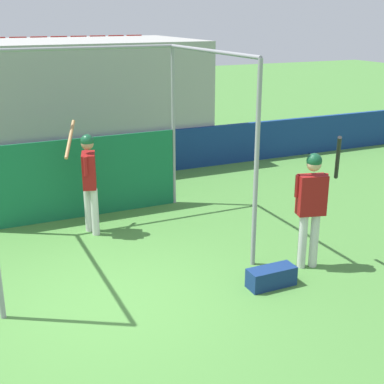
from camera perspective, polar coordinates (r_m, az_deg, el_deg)
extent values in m
plane|color=#477F38|center=(7.40, -8.29, -11.57)|extent=(60.00, 60.00, 0.00)
cube|color=navy|center=(12.30, -15.88, 2.80)|extent=(24.00, 0.12, 1.01)
cube|color=#9E9E99|center=(14.09, -17.64, 8.85)|extent=(8.70, 4.00, 3.06)
cube|color=maroon|center=(12.58, -17.68, 5.59)|extent=(0.45, 0.40, 0.10)
cube|color=maroon|center=(12.71, -17.89, 6.76)|extent=(0.45, 0.06, 0.40)
cube|color=maroon|center=(12.66, -15.21, 5.89)|extent=(0.45, 0.40, 0.10)
cube|color=maroon|center=(12.78, -15.44, 7.04)|extent=(0.45, 0.06, 0.40)
cube|color=maroon|center=(12.75, -12.77, 6.17)|extent=(0.45, 0.40, 0.10)
cube|color=maroon|center=(12.88, -13.02, 7.32)|extent=(0.45, 0.06, 0.40)
cube|color=maroon|center=(12.87, -10.37, 6.44)|extent=(0.45, 0.40, 0.10)
cube|color=maroon|center=(13.00, -10.64, 7.57)|extent=(0.45, 0.06, 0.40)
cube|color=maroon|center=(13.01, -8.02, 6.69)|extent=(0.45, 0.40, 0.10)
cube|color=maroon|center=(13.14, -8.29, 7.81)|extent=(0.45, 0.06, 0.40)
cube|color=maroon|center=(13.18, -5.72, 6.92)|extent=(0.45, 0.40, 0.10)
cube|color=maroon|center=(13.30, -6.00, 8.03)|extent=(0.45, 0.06, 0.40)
cube|color=maroon|center=(13.36, -3.47, 7.14)|extent=(0.45, 0.40, 0.10)
cube|color=maroon|center=(13.48, -3.77, 8.23)|extent=(0.45, 0.06, 0.40)
cube|color=maroon|center=(13.56, -1.29, 7.34)|extent=(0.45, 0.40, 0.10)
cube|color=maroon|center=(13.68, -1.60, 8.42)|extent=(0.45, 0.06, 0.40)
cube|color=maroon|center=(13.29, -18.32, 7.94)|extent=(0.45, 0.40, 0.10)
cube|color=maroon|center=(13.43, -18.51, 9.02)|extent=(0.45, 0.06, 0.40)
cube|color=maroon|center=(13.36, -15.97, 8.21)|extent=(0.45, 0.40, 0.10)
cube|color=maroon|center=(13.50, -16.18, 9.29)|extent=(0.45, 0.06, 0.40)
cube|color=maroon|center=(13.45, -13.64, 8.47)|extent=(0.45, 0.40, 0.10)
cube|color=maroon|center=(13.59, -13.86, 9.53)|extent=(0.45, 0.06, 0.40)
cube|color=maroon|center=(13.56, -11.34, 8.71)|extent=(0.45, 0.40, 0.10)
cube|color=maroon|center=(13.70, -11.58, 9.76)|extent=(0.45, 0.06, 0.40)
cube|color=maroon|center=(13.70, -9.08, 8.93)|extent=(0.45, 0.40, 0.10)
cube|color=maroon|center=(13.83, -9.34, 9.97)|extent=(0.45, 0.06, 0.40)
cube|color=maroon|center=(13.85, -6.87, 9.13)|extent=(0.45, 0.40, 0.10)
cube|color=maroon|center=(13.99, -7.14, 10.17)|extent=(0.45, 0.06, 0.40)
cube|color=maroon|center=(14.03, -4.71, 9.32)|extent=(0.45, 0.40, 0.10)
cube|color=maroon|center=(14.16, -4.99, 10.34)|extent=(0.45, 0.06, 0.40)
cube|color=maroon|center=(14.22, -2.60, 9.49)|extent=(0.45, 0.40, 0.10)
cube|color=maroon|center=(14.35, -2.89, 10.49)|extent=(0.45, 0.06, 0.40)
cube|color=maroon|center=(14.01, -18.90, 10.05)|extent=(0.45, 0.40, 0.10)
cube|color=maroon|center=(14.16, -19.08, 11.05)|extent=(0.45, 0.06, 0.40)
cube|color=maroon|center=(14.08, -16.65, 10.30)|extent=(0.45, 0.40, 0.10)
cube|color=maroon|center=(14.23, -16.85, 11.30)|extent=(0.45, 0.06, 0.40)
cube|color=maroon|center=(14.17, -14.42, 10.54)|extent=(0.45, 0.40, 0.10)
cube|color=maroon|center=(14.32, -14.63, 11.53)|extent=(0.45, 0.06, 0.40)
cube|color=maroon|center=(14.28, -12.22, 10.75)|extent=(0.45, 0.40, 0.10)
cube|color=maroon|center=(14.42, -12.45, 11.74)|extent=(0.45, 0.06, 0.40)
cube|color=maroon|center=(14.40, -10.05, 10.95)|extent=(0.45, 0.40, 0.10)
cube|color=maroon|center=(14.55, -10.29, 11.92)|extent=(0.45, 0.06, 0.40)
cube|color=maroon|center=(14.55, -7.93, 11.13)|extent=(0.45, 0.40, 0.10)
cube|color=maroon|center=(14.70, -8.18, 12.09)|extent=(0.45, 0.06, 0.40)
cube|color=maroon|center=(14.72, -5.84, 11.29)|extent=(0.45, 0.40, 0.10)
cube|color=maroon|center=(14.86, -6.10, 12.24)|extent=(0.45, 0.06, 0.40)
cube|color=maroon|center=(14.90, -3.80, 11.43)|extent=(0.45, 0.40, 0.10)
cube|color=maroon|center=(15.04, -4.07, 12.38)|extent=(0.45, 0.06, 0.40)
cube|color=maroon|center=(14.76, -19.42, 11.95)|extent=(0.45, 0.40, 0.10)
cube|color=maroon|center=(14.92, -19.59, 12.88)|extent=(0.45, 0.06, 0.40)
cube|color=maroon|center=(14.82, -17.27, 12.18)|extent=(0.45, 0.40, 0.10)
cube|color=maroon|center=(14.98, -17.46, 13.11)|extent=(0.45, 0.06, 0.40)
cube|color=maroon|center=(14.91, -15.14, 12.40)|extent=(0.45, 0.40, 0.10)
cube|color=maroon|center=(15.06, -15.34, 13.32)|extent=(0.45, 0.06, 0.40)
cube|color=maroon|center=(15.01, -13.03, 12.60)|extent=(0.45, 0.40, 0.10)
cube|color=maroon|center=(15.16, -13.24, 13.51)|extent=(0.45, 0.06, 0.40)
cube|color=maroon|center=(15.13, -10.95, 12.78)|extent=(0.45, 0.40, 0.10)
cube|color=maroon|center=(15.28, -11.17, 13.69)|extent=(0.45, 0.06, 0.40)
cube|color=maroon|center=(15.27, -8.90, 12.94)|extent=(0.45, 0.40, 0.10)
cube|color=maroon|center=(15.42, -9.13, 13.84)|extent=(0.45, 0.06, 0.40)
cube|color=maroon|center=(15.43, -6.88, 13.08)|extent=(0.45, 0.40, 0.10)
cube|color=maroon|center=(15.58, -7.13, 13.97)|extent=(0.45, 0.06, 0.40)
cube|color=maroon|center=(15.61, -4.91, 13.20)|extent=(0.45, 0.40, 0.10)
cube|color=maroon|center=(15.76, -5.17, 14.08)|extent=(0.45, 0.06, 0.40)
cube|color=maroon|center=(15.58, -17.84, 13.88)|extent=(0.45, 0.40, 0.10)
cube|color=maroon|center=(15.75, -18.02, 14.75)|extent=(0.45, 0.06, 0.40)
cube|color=maroon|center=(15.66, -15.80, 14.09)|extent=(0.45, 0.40, 0.10)
cube|color=maroon|center=(15.82, -15.98, 14.95)|extent=(0.45, 0.06, 0.40)
cube|color=maroon|center=(15.76, -13.77, 14.27)|extent=(0.45, 0.40, 0.10)
cube|color=maroon|center=(15.92, -13.97, 15.12)|extent=(0.45, 0.06, 0.40)
cube|color=maroon|center=(15.87, -11.76, 14.43)|extent=(0.45, 0.40, 0.10)
cube|color=maroon|center=(16.04, -11.97, 15.28)|extent=(0.45, 0.06, 0.40)
cube|color=maroon|center=(16.01, -9.79, 14.58)|extent=(0.45, 0.40, 0.10)
cube|color=maroon|center=(16.17, -10.01, 15.42)|extent=(0.45, 0.06, 0.40)
cube|color=maroon|center=(16.16, -7.85, 14.70)|extent=(0.45, 0.40, 0.10)
cube|color=maroon|center=(16.32, -8.08, 15.54)|extent=(0.45, 0.06, 0.40)
cube|color=maroon|center=(16.33, -5.94, 14.81)|extent=(0.45, 0.40, 0.10)
cube|color=maroon|center=(16.49, -6.18, 15.64)|extent=(0.45, 0.06, 0.40)
cylinder|color=gray|center=(7.85, 6.88, 2.62)|extent=(0.07, 0.07, 3.11)
cylinder|color=gray|center=(10.57, -1.99, 6.86)|extent=(0.07, 0.07, 3.11)
cylinder|color=gray|center=(8.94, 1.90, 14.82)|extent=(0.06, 3.13, 0.06)
cylinder|color=gray|center=(9.81, -12.41, 14.74)|extent=(3.68, 0.06, 0.06)
cube|color=#14663D|center=(10.20, -11.49, 1.47)|extent=(3.61, 0.03, 1.53)
cylinder|color=silver|center=(9.41, -10.32, -2.09)|extent=(0.16, 0.16, 0.85)
cylinder|color=silver|center=(9.60, -11.02, -1.72)|extent=(0.16, 0.16, 0.85)
cube|color=maroon|center=(9.28, -10.93, 2.28)|extent=(0.33, 0.48, 0.60)
sphere|color=#A37556|center=(9.17, -11.11, 5.08)|extent=(0.21, 0.21, 0.21)
sphere|color=#144C2D|center=(9.16, -11.13, 5.37)|extent=(0.22, 0.22, 0.22)
cylinder|color=maroon|center=(9.03, -11.27, 2.69)|extent=(0.09, 0.09, 0.33)
cylinder|color=maroon|center=(9.47, -11.19, 3.44)|extent=(0.09, 0.09, 0.33)
cylinder|color=#AD7F4C|center=(9.43, -12.89, 5.52)|extent=(0.37, 0.69, 0.54)
sphere|color=#AD7F4C|center=(9.41, -10.69, 4.09)|extent=(0.08, 0.08, 0.08)
cylinder|color=silver|center=(8.26, 11.70, -5.15)|extent=(0.16, 0.16, 0.86)
cylinder|color=silver|center=(8.33, 12.90, -5.04)|extent=(0.16, 0.16, 0.86)
cube|color=maroon|center=(8.03, 12.65, -0.31)|extent=(0.46, 0.32, 0.61)
sphere|color=tan|center=(7.90, 12.89, 2.92)|extent=(0.21, 0.21, 0.21)
sphere|color=#144C2D|center=(7.88, 12.92, 3.26)|extent=(0.22, 0.22, 0.22)
cylinder|color=maroon|center=(7.95, 11.17, 0.63)|extent=(0.09, 0.09, 0.33)
cylinder|color=maroon|center=(8.11, 14.03, 0.78)|extent=(0.09, 0.09, 0.33)
cylinder|color=black|center=(8.01, 15.28, 3.51)|extent=(0.40, 0.47, 0.76)
sphere|color=black|center=(8.11, 13.29, 1.19)|extent=(0.08, 0.08, 0.08)
cube|color=navy|center=(7.75, 8.46, -8.95)|extent=(0.70, 0.28, 0.28)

